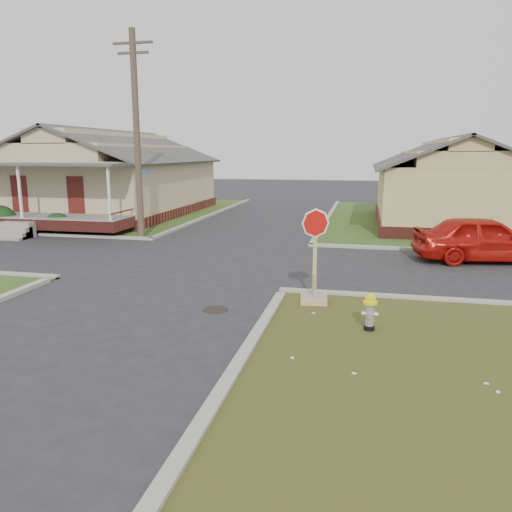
% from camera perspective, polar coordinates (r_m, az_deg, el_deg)
% --- Properties ---
extents(ground, '(120.00, 120.00, 0.00)m').
position_cam_1_polar(ground, '(13.79, -12.81, -4.78)').
color(ground, '#27272A').
rests_on(ground, ground).
extents(verge_far_left, '(19.00, 19.00, 0.05)m').
position_cam_1_polar(verge_far_left, '(35.53, -19.59, 4.89)').
color(verge_far_left, '#2D4D1B').
rests_on(verge_far_left, ground).
extents(curbs, '(80.00, 40.00, 0.12)m').
position_cam_1_polar(curbs, '(18.29, -6.19, -0.48)').
color(curbs, '#A39F93').
rests_on(curbs, ground).
extents(manhole, '(0.64, 0.64, 0.01)m').
position_cam_1_polar(manhole, '(12.57, -4.62, -6.11)').
color(manhole, black).
rests_on(manhole, ground).
extents(corner_house, '(10.10, 15.50, 5.30)m').
position_cam_1_polar(corner_house, '(32.70, -16.56, 8.52)').
color(corner_house, maroon).
rests_on(corner_house, ground).
extents(side_house_yellow, '(7.60, 11.60, 4.70)m').
position_cam_1_polar(side_house_yellow, '(28.79, 21.10, 7.66)').
color(side_house_yellow, maroon).
rests_on(side_house_yellow, ground).
extents(utility_pole, '(1.80, 0.28, 9.00)m').
position_cam_1_polar(utility_pole, '(23.10, -13.47, 13.45)').
color(utility_pole, '#49392A').
rests_on(utility_pole, ground).
extents(fire_hydrant, '(0.31, 0.31, 0.84)m').
position_cam_1_polar(fire_hydrant, '(11.15, 12.90, -6.01)').
color(fire_hydrant, black).
rests_on(fire_hydrant, ground).
extents(stop_sign, '(0.69, 0.68, 2.44)m').
position_cam_1_polar(stop_sign, '(12.92, 6.67, -3.03)').
color(stop_sign, tan).
rests_on(stop_sign, ground).
extents(red_sedan, '(5.10, 2.73, 1.65)m').
position_cam_1_polar(red_sedan, '(19.63, 24.61, 1.80)').
color(red_sedan, red).
rests_on(red_sedan, ground).
extents(hedge_right, '(1.34, 1.10, 1.02)m').
position_cam_1_polar(hedge_right, '(25.68, -21.74, 3.55)').
color(hedge_right, '#143212').
rests_on(hedge_right, verge_far_left).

